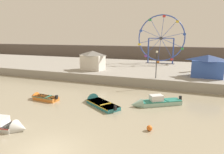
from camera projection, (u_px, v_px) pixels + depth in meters
ground_plane at (45, 153)px, 12.40m from camera, size 240.00×240.00×0.00m
quay_promenade at (145, 70)px, 39.01m from camera, size 110.00×22.33×1.37m
distant_town_skyline at (160, 54)px, 58.06m from camera, size 140.00×3.00×4.40m
motorboat_seafoam at (153, 102)px, 20.91m from camera, size 5.23×4.03×1.43m
motorboat_orange_hull at (42, 97)px, 22.91m from camera, size 3.95×1.36×1.11m
motorboat_pale_grey at (4, 126)px, 15.56m from camera, size 4.84×1.97×1.40m
motorboat_teal_painted at (97, 102)px, 21.57m from camera, size 5.21×4.10×1.50m
ferris_wheel_blue_frame at (161, 39)px, 42.93m from camera, size 10.03×1.20×10.44m
carnival_booth_white_ticket at (93, 60)px, 35.02m from camera, size 4.49×3.11×3.37m
carnival_booth_blue_tent at (207, 66)px, 28.66m from camera, size 4.77×3.54×3.23m
promenade_lamp_near at (157, 60)px, 27.68m from camera, size 0.32×0.32×3.88m
mooring_buoy_orange at (149, 128)px, 15.29m from camera, size 0.44×0.44×0.44m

